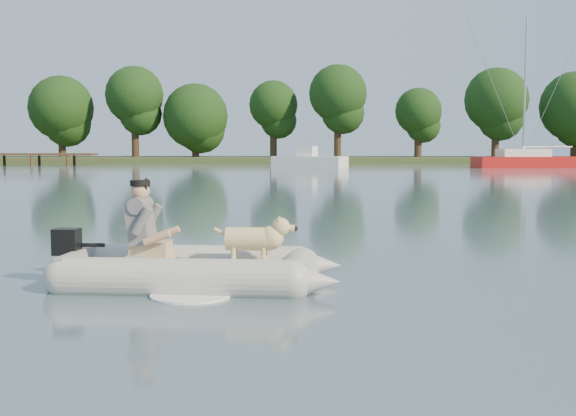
{
  "coord_description": "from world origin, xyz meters",
  "views": [
    {
      "loc": [
        0.42,
        -8.06,
        1.63
      ],
      "look_at": [
        0.21,
        2.22,
        0.75
      ],
      "focal_mm": 45.0,
      "sensor_mm": 36.0,
      "label": 1
    }
  ],
  "objects_px": {
    "man": "(142,221)",
    "motorboat": "(310,153)",
    "sailboat": "(528,161)",
    "dinghy": "(197,237)",
    "dog": "(249,243)"
  },
  "relations": [
    {
      "from": "man",
      "to": "motorboat",
      "type": "relative_size",
      "value": 0.18
    },
    {
      "from": "dinghy",
      "to": "sailboat",
      "type": "height_order",
      "value": "sailboat"
    },
    {
      "from": "dog",
      "to": "motorboat",
      "type": "distance_m",
      "value": 45.95
    },
    {
      "from": "sailboat",
      "to": "dinghy",
      "type": "bearing_deg",
      "value": -118.59
    },
    {
      "from": "dinghy",
      "to": "motorboat",
      "type": "height_order",
      "value": "motorboat"
    },
    {
      "from": "dog",
      "to": "man",
      "type": "bearing_deg",
      "value": 180.0
    },
    {
      "from": "dinghy",
      "to": "motorboat",
      "type": "xyz_separation_m",
      "value": [
        1.77,
        45.95,
        0.53
      ]
    },
    {
      "from": "dog",
      "to": "motorboat",
      "type": "relative_size",
      "value": 0.16
    },
    {
      "from": "dog",
      "to": "motorboat",
      "type": "height_order",
      "value": "motorboat"
    },
    {
      "from": "man",
      "to": "motorboat",
      "type": "bearing_deg",
      "value": 90.47
    },
    {
      "from": "man",
      "to": "dog",
      "type": "height_order",
      "value": "man"
    },
    {
      "from": "dog",
      "to": "motorboat",
      "type": "bearing_deg",
      "value": 92.07
    },
    {
      "from": "dinghy",
      "to": "man",
      "type": "xyz_separation_m",
      "value": [
        -0.66,
        0.09,
        0.18
      ]
    },
    {
      "from": "dinghy",
      "to": "dog",
      "type": "relative_size",
      "value": 4.86
    },
    {
      "from": "dinghy",
      "to": "sailboat",
      "type": "xyz_separation_m",
      "value": [
        18.39,
        46.73,
        -0.05
      ]
    }
  ]
}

